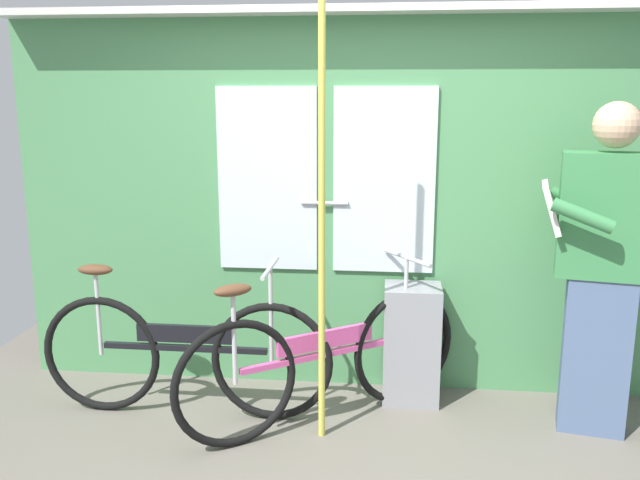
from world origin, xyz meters
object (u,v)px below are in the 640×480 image
bicycle_near_door (324,360)px  bicycle_leaning_behind (184,354)px  trash_bin_by_wall (411,344)px  passenger_reading_newspaper (602,264)px  handrail_pole (322,233)px

bicycle_near_door → bicycle_leaning_behind: size_ratio=0.87×
bicycle_leaning_behind → bicycle_near_door: bearing=-0.5°
trash_bin_by_wall → passenger_reading_newspaper: bearing=-15.5°
trash_bin_by_wall → handrail_pole: 1.03m
bicycle_near_door → trash_bin_by_wall: 0.60m
bicycle_near_door → trash_bin_by_wall: size_ratio=2.07×
trash_bin_by_wall → bicycle_leaning_behind: bearing=-165.4°
bicycle_near_door → bicycle_leaning_behind: (-0.80, 0.01, -0.00)m
bicycle_leaning_behind → passenger_reading_newspaper: 2.32m
handrail_pole → bicycle_leaning_behind: bearing=168.8°
passenger_reading_newspaper → bicycle_leaning_behind: bearing=13.0°
bicycle_near_door → trash_bin_by_wall: (0.49, 0.35, -0.02)m
bicycle_near_door → handrail_pole: bearing=-124.1°
bicycle_leaning_behind → handrail_pole: 1.11m
trash_bin_by_wall → handrail_pole: size_ratio=0.32×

